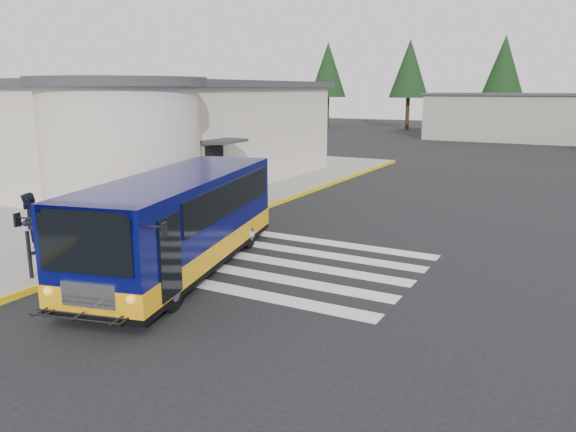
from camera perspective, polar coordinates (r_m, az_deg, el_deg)
The scene contains 9 objects.
ground at distance 15.81m, azimuth 1.19°, elevation -4.04°, with size 140.00×140.00×0.00m, color black.
sidewalk at distance 24.06m, azimuth -13.66°, elevation 1.64°, with size 10.00×34.00×0.15m, color gray.
curb_strip at distance 21.11m, azimuth -3.60°, elevation 0.46°, with size 0.12×34.00×0.16m, color yellow.
station_building at distance 27.10m, azimuth -12.74°, elevation 8.23°, with size 12.70×18.70×4.80m.
crosswalk at distance 15.37m, azimuth -1.84°, elevation -4.52°, with size 8.00×5.35×0.01m.
transit_bus at distance 14.59m, azimuth -10.90°, elevation -0.93°, with size 4.54×8.98×2.46m.
pedestrian_a at distance 17.04m, azimuth -18.24°, elevation 0.01°, with size 0.62×0.41×1.70m, color black.
pedestrian_b at distance 16.86m, azimuth -24.79°, elevation -0.69°, with size 0.82×0.64×1.69m, color black.
bollard at distance 14.72m, azimuth -24.78°, elevation -3.58°, with size 0.09×0.09×1.16m, color black.
Camera 1 is at (6.92, -13.46, 4.58)m, focal length 35.00 mm.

